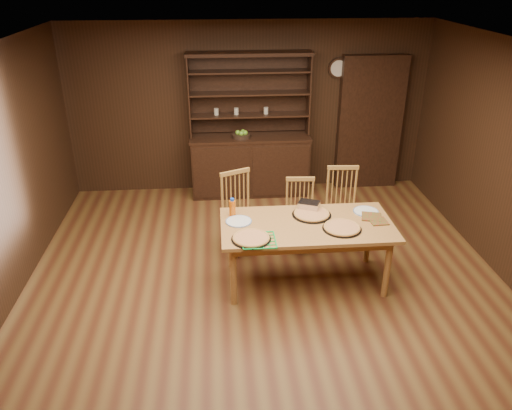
{
  "coord_description": "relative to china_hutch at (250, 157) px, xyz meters",
  "views": [
    {
      "loc": [
        -0.51,
        -4.54,
        3.32
      ],
      "look_at": [
        -0.1,
        0.4,
        0.91
      ],
      "focal_mm": 35.0,
      "sensor_mm": 36.0,
      "label": 1
    }
  ],
  "objects": [
    {
      "name": "floor",
      "position": [
        0.0,
        -2.75,
        -0.6
      ],
      "size": [
        6.0,
        6.0,
        0.0
      ],
      "primitive_type": "plane",
      "color": "brown",
      "rests_on": "ground"
    },
    {
      "name": "room_shell",
      "position": [
        0.0,
        -2.75,
        0.98
      ],
      "size": [
        6.0,
        6.0,
        6.0
      ],
      "color": "beige",
      "rests_on": "floor"
    },
    {
      "name": "china_hutch",
      "position": [
        0.0,
        0.0,
        0.0
      ],
      "size": [
        1.84,
        0.52,
        2.17
      ],
      "color": "black",
      "rests_on": "floor"
    },
    {
      "name": "doorway",
      "position": [
        1.9,
        0.15,
        0.45
      ],
      "size": [
        1.0,
        0.18,
        2.1
      ],
      "primitive_type": "cube",
      "color": "black",
      "rests_on": "floor"
    },
    {
      "name": "wall_clock",
      "position": [
        1.35,
        0.2,
        1.3
      ],
      "size": [
        0.3,
        0.05,
        0.3
      ],
      "color": "black",
      "rests_on": "room_shell"
    },
    {
      "name": "dining_table",
      "position": [
        0.45,
        -2.54,
        0.07
      ],
      "size": [
        1.89,
        0.94,
        0.75
      ],
      "color": "#B3723E",
      "rests_on": "floor"
    },
    {
      "name": "chair_left",
      "position": [
        -0.26,
        -1.7,
        -0.05
      ],
      "size": [
        0.55,
        0.54,
        1.03
      ],
      "rotation": [
        0.0,
        0.0,
        0.42
      ],
      "color": "#B9843F",
      "rests_on": "floor"
    },
    {
      "name": "chair_center",
      "position": [
        0.51,
        -1.73,
        -0.11
      ],
      "size": [
        0.4,
        0.39,
        0.93
      ],
      "rotation": [
        0.0,
        0.0,
        -0.07
      ],
      "color": "#B9843F",
      "rests_on": "floor"
    },
    {
      "name": "chair_right",
      "position": [
        1.06,
        -1.64,
        -0.05
      ],
      "size": [
        0.45,
        0.43,
        1.02
      ],
      "rotation": [
        0.0,
        0.0,
        -0.07
      ],
      "color": "#B9843F",
      "rests_on": "floor"
    },
    {
      "name": "pizza_left",
      "position": [
        -0.19,
        -2.83,
        0.17
      ],
      "size": [
        0.41,
        0.41,
        0.04
      ],
      "color": "black",
      "rests_on": "dining_table"
    },
    {
      "name": "pizza_right",
      "position": [
        0.8,
        -2.69,
        0.17
      ],
      "size": [
        0.42,
        0.42,
        0.04
      ],
      "color": "black",
      "rests_on": "dining_table"
    },
    {
      "name": "pizza_center",
      "position": [
        0.53,
        -2.34,
        0.17
      ],
      "size": [
        0.44,
        0.44,
        0.04
      ],
      "color": "black",
      "rests_on": "dining_table"
    },
    {
      "name": "cooling_rack",
      "position": [
        -0.11,
        -2.86,
        0.16
      ],
      "size": [
        0.41,
        0.41,
        0.02
      ],
      "primitive_type": null,
      "rotation": [
        0.0,
        0.0,
        -0.23
      ],
      "color": "green",
      "rests_on": "dining_table"
    },
    {
      "name": "plate_left",
      "position": [
        -0.3,
        -2.44,
        0.16
      ],
      "size": [
        0.29,
        0.29,
        0.02
      ],
      "color": "silver",
      "rests_on": "dining_table"
    },
    {
      "name": "plate_right",
      "position": [
        1.17,
        -2.31,
        0.16
      ],
      "size": [
        0.29,
        0.29,
        0.02
      ],
      "color": "silver",
      "rests_on": "dining_table"
    },
    {
      "name": "foil_dish",
      "position": [
        0.53,
        -2.19,
        0.2
      ],
      "size": [
        0.28,
        0.25,
        0.09
      ],
      "primitive_type": "cube",
      "rotation": [
        0.0,
        0.0,
        -0.4
      ],
      "color": "white",
      "rests_on": "dining_table"
    },
    {
      "name": "juice_bottle",
      "position": [
        -0.36,
        -2.27,
        0.25
      ],
      "size": [
        0.07,
        0.07,
        0.21
      ],
      "color": "#D55A0B",
      "rests_on": "dining_table"
    },
    {
      "name": "pot_holder_a",
      "position": [
        1.24,
        -2.56,
        0.16
      ],
      "size": [
        0.2,
        0.2,
        0.01
      ],
      "primitive_type": "cube",
      "rotation": [
        0.0,
        0.0,
        0.06
      ],
      "color": "#A7131A",
      "rests_on": "dining_table"
    },
    {
      "name": "pot_holder_b",
      "position": [
        1.19,
        -2.45,
        0.16
      ],
      "size": [
        0.27,
        0.27,
        0.02
      ],
      "primitive_type": "cube",
      "rotation": [
        0.0,
        0.0,
        -0.27
      ],
      "color": "#A7131A",
      "rests_on": "dining_table"
    },
    {
      "name": "fruit_bowl",
      "position": [
        -0.13,
        -0.07,
        0.39
      ],
      "size": [
        0.28,
        0.28,
        0.12
      ],
      "color": "black",
      "rests_on": "china_hutch"
    }
  ]
}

